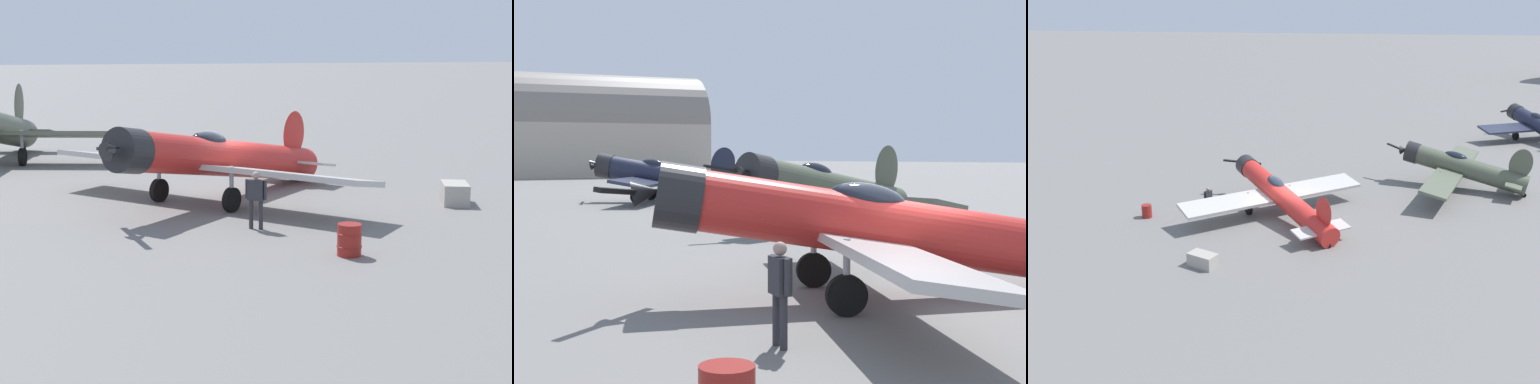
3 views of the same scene
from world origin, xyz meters
The scene contains 7 objects.
ground_plane centered at (0.00, 0.00, 0.00)m, with size 400.00×400.00×0.00m, color slate.
airplane_foreground centered at (0.42, 0.35, 1.46)m, with size 10.35×10.70×2.96m.
airplane_mid_apron centered at (8.20, -11.45, 1.61)m, with size 13.06×10.00×3.52m.
airplane_far_line centered at (24.30, -20.63, 1.60)m, with size 9.54×11.15×3.50m.
ground_crew_mechanic centered at (0.35, 4.99, 1.03)m, with size 0.55×0.46×1.70m.
equipment_crate centered at (-7.17, 3.01, 0.35)m, with size 1.33×1.69×0.71m.
fuel_drum centered at (-1.13, 8.58, 0.41)m, with size 0.66×0.66×0.83m.
Camera 3 is at (-32.43, -5.55, 13.07)m, focal length 39.67 mm.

